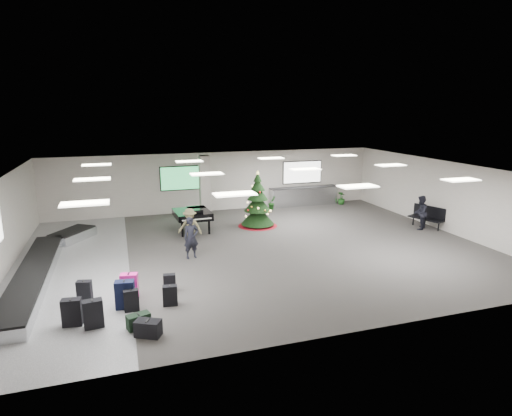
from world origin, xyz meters
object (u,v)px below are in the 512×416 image
object	(u,v)px
traveler_b	(190,227)
potted_plant_right	(341,198)
bench	(428,216)
pink_suitcase	(129,286)
grand_piano	(192,214)
service_counter	(304,196)
baggage_carousel	(43,266)
traveler_bench	(420,213)
christmas_tree	(258,207)
traveler_a	(191,238)
potted_plant_left	(272,203)

from	to	relation	value
traveler_b	potted_plant_right	world-z (taller)	traveler_b
bench	traveler_b	distance (m)	11.13
pink_suitcase	grand_piano	xyz separation A→B (m)	(2.99, 6.44, 0.42)
service_counter	bench	xyz separation A→B (m)	(3.61, -6.18, 0.03)
baggage_carousel	pink_suitcase	distance (m)	4.19
pink_suitcase	bench	world-z (taller)	bench
bench	traveler_bench	size ratio (longest dim) A/B	1.08
traveler_b	traveler_bench	distance (m)	10.61
traveler_bench	potted_plant_right	size ratio (longest dim) A/B	2.11
christmas_tree	traveler_a	world-z (taller)	christmas_tree
baggage_carousel	potted_plant_right	world-z (taller)	potted_plant_right
pink_suitcase	bench	bearing A→B (deg)	26.01
baggage_carousel	christmas_tree	size ratio (longest dim) A/B	3.60
potted_plant_left	traveler_a	bearing A→B (deg)	-130.77
pink_suitcase	potted_plant_right	bearing A→B (deg)	48.50
bench	traveler_bench	xyz separation A→B (m)	(-0.53, -0.08, 0.22)
service_counter	grand_piano	distance (m)	7.84
pink_suitcase	potted_plant_left	xyz separation A→B (m)	(7.93, 9.43, -0.00)
christmas_tree	potted_plant_left	size ratio (longest dim) A/B	3.50
service_counter	potted_plant_left	xyz separation A→B (m)	(-2.12, -0.42, -0.16)
potted_plant_right	traveler_bench	bearing A→B (deg)	-81.35
christmas_tree	grand_piano	xyz separation A→B (m)	(-3.13, -0.02, -0.11)
service_counter	potted_plant_left	distance (m)	2.16
christmas_tree	grand_piano	world-z (taller)	christmas_tree
service_counter	traveler_bench	size ratio (longest dim) A/B	2.54
traveler_a	traveler_b	bearing A→B (deg)	72.43
grand_piano	traveler_a	xyz separation A→B (m)	(-0.64, -3.49, -0.02)
grand_piano	traveler_bench	xyz separation A→B (m)	(10.14, -2.86, -0.01)
baggage_carousel	grand_piano	size ratio (longest dim) A/B	4.73
baggage_carousel	christmas_tree	world-z (taller)	christmas_tree
baggage_carousel	christmas_tree	bearing A→B (deg)	20.56
bench	traveler_b	world-z (taller)	traveler_b
pink_suitcase	potted_plant_right	size ratio (longest dim) A/B	1.05
potted_plant_left	pink_suitcase	bearing A→B (deg)	-130.08
baggage_carousel	traveler_a	distance (m)	5.17
christmas_tree	traveler_a	bearing A→B (deg)	-137.04
bench	potted_plant_right	xyz separation A→B (m)	(-1.41, 5.74, -0.20)
traveler_a	traveler_bench	bearing A→B (deg)	-6.45
service_counter	potted_plant_right	size ratio (longest dim) A/B	5.37
service_counter	traveler_bench	world-z (taller)	traveler_bench
traveler_b	pink_suitcase	bearing A→B (deg)	-91.85
traveler_a	traveler_bench	size ratio (longest dim) A/B	0.99
traveler_a	bench	bearing A→B (deg)	-6.18
traveler_a	traveler_bench	xyz separation A→B (m)	(10.79, 0.64, 0.01)
grand_piano	potted_plant_left	size ratio (longest dim) A/B	2.66
christmas_tree	bench	distance (m)	8.05
traveler_b	traveler_bench	world-z (taller)	traveler_bench
potted_plant_right	traveler_a	bearing A→B (deg)	-146.90
traveler_a	potted_plant_left	xyz separation A→B (m)	(5.59, 6.48, -0.40)
potted_plant_left	potted_plant_right	distance (m)	4.31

